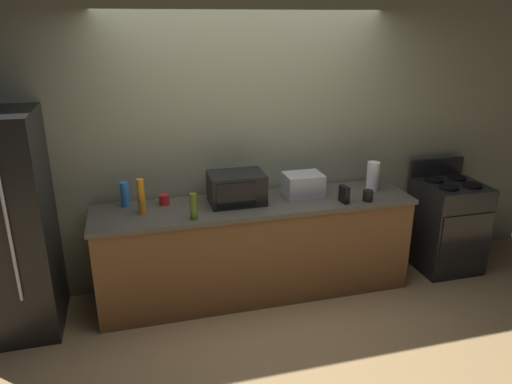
{
  "coord_description": "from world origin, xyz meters",
  "views": [
    {
      "loc": [
        -1.02,
        -3.42,
        2.43
      ],
      "look_at": [
        0.0,
        0.4,
        1.0
      ],
      "focal_mm": 33.75,
      "sensor_mm": 36.0,
      "label": 1
    }
  ],
  "objects_px": {
    "microwave": "(236,188)",
    "bottle_spray_cleaner": "(125,194)",
    "toaster_oven": "(303,185)",
    "bottle_olive_oil": "(194,206)",
    "mug_red": "(164,200)",
    "bottle_dish_soap": "(141,196)",
    "mug_black": "(368,196)",
    "cordless_phone": "(344,194)",
    "stove_range": "(447,225)",
    "paper_towel_roll": "(373,176)",
    "refrigerator": "(2,227)"
  },
  "relations": [
    {
      "from": "microwave",
      "to": "bottle_spray_cleaner",
      "type": "bearing_deg",
      "value": 170.25
    },
    {
      "from": "toaster_oven",
      "to": "bottle_olive_oil",
      "type": "bearing_deg",
      "value": -164.67
    },
    {
      "from": "mug_red",
      "to": "bottle_dish_soap",
      "type": "bearing_deg",
      "value": -141.51
    },
    {
      "from": "microwave",
      "to": "mug_black",
      "type": "xyz_separation_m",
      "value": [
        1.14,
        -0.26,
        -0.09
      ]
    },
    {
      "from": "toaster_oven",
      "to": "bottle_spray_cleaner",
      "type": "bearing_deg",
      "value": 174.53
    },
    {
      "from": "cordless_phone",
      "to": "toaster_oven",
      "type": "bearing_deg",
      "value": 131.53
    },
    {
      "from": "mug_red",
      "to": "toaster_oven",
      "type": "bearing_deg",
      "value": -4.81
    },
    {
      "from": "bottle_dish_soap",
      "to": "mug_red",
      "type": "bearing_deg",
      "value": 38.49
    },
    {
      "from": "bottle_spray_cleaner",
      "to": "stove_range",
      "type": "bearing_deg",
      "value": -3.87
    },
    {
      "from": "bottle_spray_cleaner",
      "to": "mug_black",
      "type": "relative_size",
      "value": 2.22
    },
    {
      "from": "microwave",
      "to": "bottle_dish_soap",
      "type": "distance_m",
      "value": 0.81
    },
    {
      "from": "bottle_olive_oil",
      "to": "mug_red",
      "type": "height_order",
      "value": "bottle_olive_oil"
    },
    {
      "from": "toaster_oven",
      "to": "bottle_dish_soap",
      "type": "xyz_separation_m",
      "value": [
        -1.43,
        -0.05,
        0.04
      ]
    },
    {
      "from": "bottle_olive_oil",
      "to": "bottle_spray_cleaner",
      "type": "relative_size",
      "value": 1.0
    },
    {
      "from": "toaster_oven",
      "to": "paper_towel_roll",
      "type": "relative_size",
      "value": 1.26
    },
    {
      "from": "bottle_dish_soap",
      "to": "mug_red",
      "type": "distance_m",
      "value": 0.27
    },
    {
      "from": "cordless_phone",
      "to": "bottle_dish_soap",
      "type": "distance_m",
      "value": 1.74
    },
    {
      "from": "mug_red",
      "to": "microwave",
      "type": "bearing_deg",
      "value": -10.67
    },
    {
      "from": "bottle_spray_cleaner",
      "to": "toaster_oven",
      "type": "bearing_deg",
      "value": -5.47
    },
    {
      "from": "bottle_dish_soap",
      "to": "mug_red",
      "type": "relative_size",
      "value": 3.3
    },
    {
      "from": "refrigerator",
      "to": "paper_towel_roll",
      "type": "relative_size",
      "value": 6.67
    },
    {
      "from": "stove_range",
      "to": "mug_red",
      "type": "relative_size",
      "value": 11.97
    },
    {
      "from": "cordless_phone",
      "to": "bottle_olive_oil",
      "type": "distance_m",
      "value": 1.33
    },
    {
      "from": "stove_range",
      "to": "microwave",
      "type": "relative_size",
      "value": 2.25
    },
    {
      "from": "cordless_phone",
      "to": "mug_black",
      "type": "bearing_deg",
      "value": -12.73
    },
    {
      "from": "stove_range",
      "to": "bottle_spray_cleaner",
      "type": "height_order",
      "value": "bottle_spray_cleaner"
    },
    {
      "from": "cordless_phone",
      "to": "paper_towel_roll",
      "type": "bearing_deg",
      "value": 23.14
    },
    {
      "from": "stove_range",
      "to": "bottle_dish_soap",
      "type": "xyz_separation_m",
      "value": [
        -2.98,
        0.01,
        0.59
      ]
    },
    {
      "from": "paper_towel_roll",
      "to": "bottle_olive_oil",
      "type": "relative_size",
      "value": 1.23
    },
    {
      "from": "microwave",
      "to": "paper_towel_roll",
      "type": "xyz_separation_m",
      "value": [
        1.31,
        0.0,
        0.0
      ]
    },
    {
      "from": "paper_towel_roll",
      "to": "mug_red",
      "type": "relative_size",
      "value": 2.99
    },
    {
      "from": "bottle_dish_soap",
      "to": "bottle_olive_oil",
      "type": "height_order",
      "value": "bottle_dish_soap"
    },
    {
      "from": "toaster_oven",
      "to": "cordless_phone",
      "type": "height_order",
      "value": "toaster_oven"
    },
    {
      "from": "stove_range",
      "to": "microwave",
      "type": "distance_m",
      "value": 2.24
    },
    {
      "from": "cordless_phone",
      "to": "bottle_spray_cleaner",
      "type": "bearing_deg",
      "value": 159.93
    },
    {
      "from": "microwave",
      "to": "mug_red",
      "type": "xyz_separation_m",
      "value": [
        -0.62,
        0.12,
        -0.09
      ]
    },
    {
      "from": "mug_black",
      "to": "cordless_phone",
      "type": "bearing_deg",
      "value": 175.18
    },
    {
      "from": "paper_towel_roll",
      "to": "cordless_phone",
      "type": "xyz_separation_m",
      "value": [
        -0.4,
        -0.24,
        -0.06
      ]
    },
    {
      "from": "toaster_oven",
      "to": "cordless_phone",
      "type": "relative_size",
      "value": 2.27
    },
    {
      "from": "bottle_dish_soap",
      "to": "paper_towel_roll",
      "type": "bearing_deg",
      "value": 1.04
    },
    {
      "from": "cordless_phone",
      "to": "microwave",
      "type": "bearing_deg",
      "value": 157.5
    },
    {
      "from": "mug_red",
      "to": "refrigerator",
      "type": "bearing_deg",
      "value": -172.59
    },
    {
      "from": "paper_towel_roll",
      "to": "bottle_olive_oil",
      "type": "xyz_separation_m",
      "value": [
        -1.73,
        -0.27,
        -0.03
      ]
    },
    {
      "from": "refrigerator",
      "to": "bottle_dish_soap",
      "type": "xyz_separation_m",
      "value": [
        1.07,
        0.01,
        0.15
      ]
    },
    {
      "from": "microwave",
      "to": "paper_towel_roll",
      "type": "bearing_deg",
      "value": 0.1
    },
    {
      "from": "mug_red",
      "to": "mug_black",
      "type": "height_order",
      "value": "mug_black"
    },
    {
      "from": "microwave",
      "to": "mug_red",
      "type": "relative_size",
      "value": 5.32
    },
    {
      "from": "refrigerator",
      "to": "bottle_olive_oil",
      "type": "xyz_separation_m",
      "value": [
        1.47,
        -0.22,
        0.11
      ]
    },
    {
      "from": "microwave",
      "to": "toaster_oven",
      "type": "xyz_separation_m",
      "value": [
        0.62,
        0.01,
        -0.03
      ]
    },
    {
      "from": "bottle_dish_soap",
      "to": "mug_black",
      "type": "distance_m",
      "value": 1.96
    }
  ]
}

